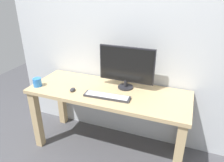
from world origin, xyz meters
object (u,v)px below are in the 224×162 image
at_px(keyboard_primary, 107,96).
at_px(coffee_mug, 37,82).
at_px(desk, 108,102).
at_px(monitor, 126,66).
at_px(mouse, 73,90).

xyz_separation_m(keyboard_primary, coffee_mug, (-0.80, -0.04, 0.03)).
xyz_separation_m(desk, coffee_mug, (-0.76, -0.17, 0.18)).
height_order(desk, coffee_mug, coffee_mug).
relative_size(desk, keyboard_primary, 3.60).
bearing_deg(desk, monitor, 43.57).
distance_m(desk, monitor, 0.43).
distance_m(monitor, keyboard_primary, 0.38).
bearing_deg(mouse, desk, 15.77).
bearing_deg(desk, mouse, -158.10).
xyz_separation_m(desk, mouse, (-0.34, -0.14, 0.15)).
bearing_deg(mouse, coffee_mug, 178.67).
bearing_deg(coffee_mug, desk, 12.83).
relative_size(keyboard_primary, mouse, 5.81).
bearing_deg(mouse, monitor, 23.49).
xyz_separation_m(keyboard_primary, mouse, (-0.39, -0.00, 0.00)).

